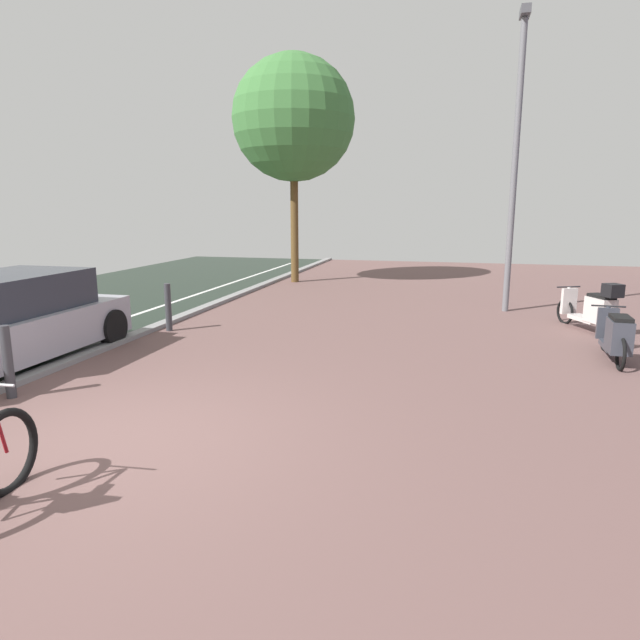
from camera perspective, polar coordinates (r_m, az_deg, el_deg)
ground at (r=5.55m, az=-7.81°, el=-14.05°), size 21.00×40.00×0.13m
scooter_near at (r=9.68m, az=28.04°, el=-1.49°), size 0.52×1.74×0.79m
scooter_mid at (r=11.79m, az=26.27°, el=1.04°), size 0.97×1.66×1.02m
parked_car_near at (r=9.66m, az=-29.74°, el=-0.17°), size 1.93×4.02×1.37m
lamp_post at (r=13.36m, az=19.42°, el=15.96°), size 0.20×0.52×6.42m
street_tree at (r=17.87m, az=-2.73°, el=19.88°), size 3.73×3.73×6.83m
bollard_near at (r=7.95m, az=-29.34°, el=-3.78°), size 0.12×0.12×0.93m
bollard_far at (r=11.08m, az=-15.29°, el=1.26°), size 0.12×0.12×0.92m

